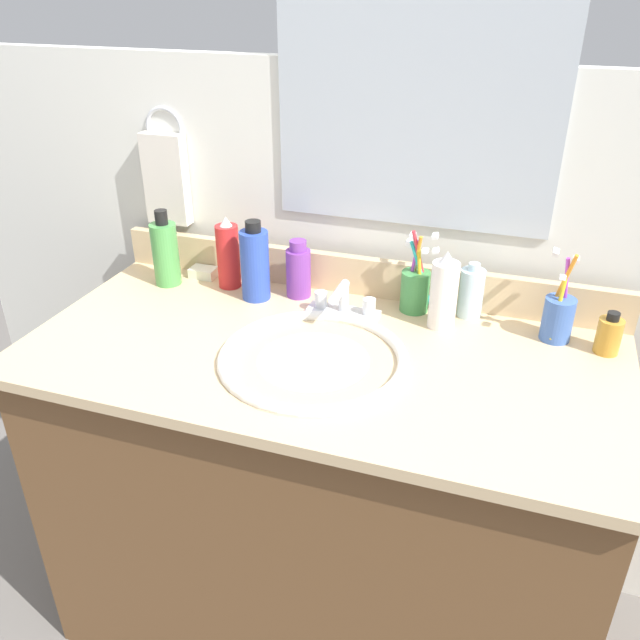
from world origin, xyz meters
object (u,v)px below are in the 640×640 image
Objects in this scene: bottle_toner_green at (165,253)px; cup_blue_plastic at (558,316)px; soap_bar at (204,272)px; bottle_spray_red at (228,255)px; bottle_cream_purple at (298,271)px; faucet at (344,305)px; bottle_gel_clear at (471,292)px; bottle_lotion_white at (444,293)px; bottle_oil_amber at (609,335)px; cup_green at (415,287)px; bottle_shampoo_blue at (255,264)px; hand_towel at (166,179)px.

bottle_toner_green is 0.89m from cup_blue_plastic.
cup_blue_plastic is at bearing -2.95° from soap_bar.
bottle_cream_purple is (0.17, 0.00, -0.02)m from bottle_spray_red.
faucet is at bearing -11.46° from bottle_spray_red.
bottle_lotion_white is (-0.05, -0.07, 0.02)m from bottle_gel_clear.
bottle_cream_purple is (-0.39, -0.03, 0.01)m from bottle_gel_clear.
faucet is 0.83× the size of cup_blue_plastic.
bottle_gel_clear is 0.91× the size of bottle_cream_purple.
bottle_spray_red reaches higher than bottle_oil_amber.
bottle_oil_amber is 0.10m from cup_blue_plastic.
bottle_oil_amber is 0.51× the size of bottle_lotion_white.
bottle_spray_red reaches higher than bottle_cream_purple.
bottle_lotion_white is 0.60m from soap_bar.
faucet is at bearing -3.52° from bottle_toner_green.
bottle_cream_purple is (0.32, 0.04, -0.02)m from bottle_toner_green.
cup_green reaches higher than faucet.
bottle_cream_purple is 0.26m from soap_bar.
bottle_lotion_white is (0.43, -0.00, -0.01)m from bottle_shampoo_blue.
cup_blue_plastic reaches higher than bottle_toner_green.
cup_blue_plastic is at bearing -6.13° from hand_towel.
hand_towel reaches higher than faucet.
bottle_gel_clear is 1.93× the size of soap_bar.
soap_bar is (-0.93, 0.07, -0.03)m from bottle_oil_amber.
soap_bar is (-0.83, 0.04, -0.04)m from cup_blue_plastic.
cup_blue_plastic is (0.18, -0.05, -0.00)m from bottle_gel_clear.
cup_green is (0.44, 0.02, -0.02)m from bottle_spray_red.
soap_bar is (-0.53, 0.01, -0.04)m from cup_green.
bottle_lotion_white reaches higher than soap_bar.
bottle_toner_green is 0.99m from bottle_oil_amber.
hand_towel is at bearing 173.22° from bottle_oil_amber.
hand_towel is 2.49× the size of bottle_oil_amber.
soap_bar is at bearing 173.89° from bottle_lotion_white.
bottle_toner_green is at bearing -178.90° from cup_blue_plastic.
bottle_toner_green reaches higher than bottle_spray_red.
bottle_shampoo_blue is at bearing -20.51° from soap_bar.
faucet is 0.16m from cup_green.
soap_bar is at bearing 179.17° from cup_green.
faucet is 0.93× the size of bottle_lotion_white.
bottle_spray_red is 1.01× the size of bottle_lotion_white.
hand_towel is at bearing 173.87° from cup_blue_plastic.
bottle_shampoo_blue reaches higher than soap_bar.
bottle_shampoo_blue is (-0.22, 0.02, 0.06)m from faucet.
bottle_shampoo_blue is 1.50× the size of bottle_gel_clear.
hand_towel is at bearing 163.80° from faucet.
bottle_shampoo_blue is 0.99× the size of cup_green.
bottle_oil_amber reaches higher than soap_bar.
bottle_oil_amber reaches higher than faucet.
bottle_shampoo_blue is at bearing -178.18° from cup_blue_plastic.
bottle_shampoo_blue is 0.10m from bottle_cream_purple.
bottle_toner_green is 0.15m from bottle_spray_red.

